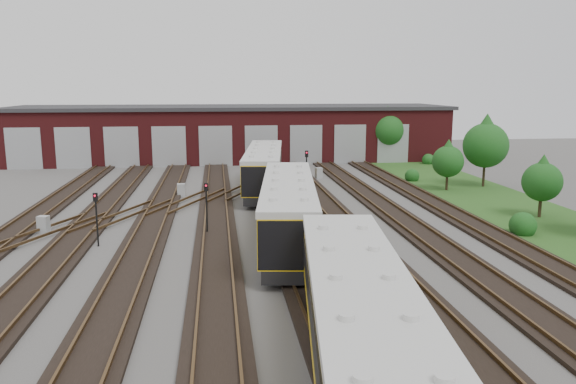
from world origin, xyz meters
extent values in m
plane|color=#42403D|center=(0.00, 0.00, 0.00)|extent=(120.00, 120.00, 0.00)
cube|color=black|center=(-10.00, 0.00, 0.09)|extent=(2.40, 70.00, 0.18)
cube|color=#523A20|center=(-10.72, 0.00, 0.26)|extent=(0.10, 70.00, 0.15)
cube|color=#523A20|center=(-9.28, 0.00, 0.26)|extent=(0.10, 70.00, 0.15)
cube|color=black|center=(-6.00, 0.00, 0.09)|extent=(2.40, 70.00, 0.18)
cube|color=#523A20|center=(-6.72, 0.00, 0.26)|extent=(0.10, 70.00, 0.15)
cube|color=#523A20|center=(-5.28, 0.00, 0.26)|extent=(0.10, 70.00, 0.15)
cube|color=black|center=(-2.00, 0.00, 0.09)|extent=(2.40, 70.00, 0.18)
cube|color=#523A20|center=(-2.72, 0.00, 0.26)|extent=(0.10, 70.00, 0.15)
cube|color=#523A20|center=(-1.28, 0.00, 0.26)|extent=(0.10, 70.00, 0.15)
cube|color=black|center=(2.00, 0.00, 0.09)|extent=(2.40, 70.00, 0.18)
cube|color=#523A20|center=(1.28, 0.00, 0.26)|extent=(0.10, 70.00, 0.15)
cube|color=#523A20|center=(2.72, 0.00, 0.26)|extent=(0.10, 70.00, 0.15)
cube|color=black|center=(6.00, 0.00, 0.09)|extent=(2.40, 70.00, 0.18)
cube|color=#523A20|center=(5.28, 0.00, 0.26)|extent=(0.10, 70.00, 0.15)
cube|color=#523A20|center=(6.72, 0.00, 0.26)|extent=(0.10, 70.00, 0.15)
cube|color=black|center=(10.00, 0.00, 0.09)|extent=(2.40, 70.00, 0.18)
cube|color=#523A20|center=(9.28, 0.00, 0.26)|extent=(0.10, 70.00, 0.15)
cube|color=#523A20|center=(10.72, 0.00, 0.26)|extent=(0.10, 70.00, 0.15)
cube|color=black|center=(14.00, 0.00, 0.09)|extent=(2.40, 70.00, 0.18)
cube|color=#523A20|center=(13.28, 0.00, 0.26)|extent=(0.10, 70.00, 0.15)
cube|color=#523A20|center=(14.72, 0.00, 0.26)|extent=(0.10, 70.00, 0.15)
cube|color=#523A20|center=(-8.00, 10.00, 0.26)|extent=(5.40, 9.62, 0.15)
cube|color=#523A20|center=(-4.00, 14.00, 0.26)|extent=(5.40, 9.62, 0.15)
cube|color=#523A20|center=(0.00, 18.00, 0.26)|extent=(5.40, 9.62, 0.15)
cube|color=#523A20|center=(-12.00, 6.00, 0.26)|extent=(5.40, 9.62, 0.15)
cube|color=#523A20|center=(4.00, 22.00, 0.26)|extent=(5.40, 9.62, 0.15)
cube|color=#551517|center=(0.00, 40.00, 3.00)|extent=(50.00, 12.00, 6.00)
cube|color=#2A2A2C|center=(0.00, 40.00, 6.15)|extent=(51.00, 12.50, 0.40)
cube|color=#95979A|center=(-22.00, 33.98, 2.20)|extent=(3.60, 0.12, 4.40)
cube|color=#95979A|center=(-17.00, 33.98, 2.20)|extent=(3.60, 0.12, 4.40)
cube|color=#95979A|center=(-12.00, 33.98, 2.20)|extent=(3.60, 0.12, 4.40)
cube|color=#95979A|center=(-7.00, 33.98, 2.20)|extent=(3.60, 0.12, 4.40)
cube|color=#95979A|center=(-2.00, 33.98, 2.20)|extent=(3.60, 0.12, 4.40)
cube|color=#95979A|center=(3.00, 33.98, 2.20)|extent=(3.60, 0.12, 4.40)
cube|color=#95979A|center=(8.00, 33.98, 2.20)|extent=(3.60, 0.12, 4.40)
cube|color=#95979A|center=(13.00, 33.98, 2.20)|extent=(3.60, 0.12, 4.40)
cube|color=#95979A|center=(18.00, 33.98, 2.20)|extent=(3.60, 0.12, 4.40)
cube|color=#1D4617|center=(19.00, 10.00, 0.03)|extent=(8.00, 55.00, 0.05)
cube|color=black|center=(2.00, -13.50, 0.64)|extent=(4.24, 15.61, 0.62)
cube|color=yellow|center=(2.00, -13.50, 2.08)|extent=(4.55, 15.65, 2.26)
cube|color=beige|center=(2.00, -13.50, 3.37)|extent=(4.65, 15.66, 0.31)
cube|color=black|center=(0.65, -13.33, 2.34)|extent=(1.73, 13.49, 0.87)
cube|color=black|center=(3.35, -13.66, 2.34)|extent=(1.73, 13.49, 0.87)
cube|color=black|center=(2.00, 2.50, 0.64)|extent=(4.24, 15.61, 0.62)
cube|color=yellow|center=(2.00, 2.50, 2.08)|extent=(4.55, 15.65, 2.26)
cube|color=beige|center=(2.00, 2.50, 3.37)|extent=(4.65, 15.66, 0.31)
cube|color=black|center=(0.65, 2.67, 2.34)|extent=(1.73, 13.49, 0.87)
cube|color=black|center=(3.35, 2.34, 2.34)|extent=(1.73, 13.49, 0.87)
cube|color=black|center=(2.00, 18.50, 0.64)|extent=(4.24, 15.61, 0.62)
cube|color=yellow|center=(2.00, 18.50, 2.08)|extent=(4.55, 15.65, 2.26)
cube|color=beige|center=(2.00, 18.50, 3.37)|extent=(4.65, 15.66, 0.31)
cube|color=black|center=(0.65, 18.67, 2.34)|extent=(1.73, 13.49, 0.87)
cube|color=black|center=(3.35, 18.34, 2.34)|extent=(1.73, 13.49, 0.87)
cylinder|color=black|center=(-2.54, 4.95, 1.31)|extent=(0.10, 0.10, 2.62)
cube|color=black|center=(-2.54, 4.95, 2.86)|extent=(0.24, 0.15, 0.48)
sphere|color=red|center=(-2.54, 4.85, 2.95)|extent=(0.11, 0.11, 0.11)
cylinder|color=black|center=(-8.45, 3.19, 1.26)|extent=(0.09, 0.09, 2.52)
cube|color=black|center=(-8.45, 3.19, 2.75)|extent=(0.24, 0.16, 0.46)
sphere|color=red|center=(-8.45, 3.09, 2.84)|extent=(0.11, 0.11, 0.11)
cylinder|color=black|center=(2.19, 6.46, 1.43)|extent=(0.10, 0.10, 2.86)
cube|color=black|center=(2.19, 6.46, 3.11)|extent=(0.27, 0.18, 0.50)
sphere|color=red|center=(2.19, 6.36, 3.21)|extent=(0.12, 0.12, 0.12)
cylinder|color=black|center=(5.38, 17.25, 1.48)|extent=(0.11, 0.11, 2.96)
cube|color=black|center=(5.38, 17.25, 3.22)|extent=(0.28, 0.19, 0.53)
sphere|color=red|center=(5.38, 17.15, 3.33)|extent=(0.13, 0.13, 0.13)
cube|color=#999C9E|center=(-12.28, 6.59, 0.51)|extent=(0.72, 0.64, 1.02)
cube|color=#999C9E|center=(-4.75, 16.93, 0.52)|extent=(0.62, 0.52, 1.03)
cube|color=#999C9E|center=(2.31, 8.55, 0.54)|extent=(0.76, 0.68, 1.09)
cube|color=#999C9E|center=(7.71, 24.42, 0.51)|extent=(0.71, 0.63, 1.02)
cube|color=#999C9E|center=(2.46, 4.73, 0.49)|extent=(0.61, 0.51, 0.98)
cylinder|color=black|center=(17.59, 35.00, 1.00)|extent=(0.25, 0.25, 2.01)
sphere|color=#134514|center=(17.59, 35.00, 3.68)|extent=(3.91, 3.91, 3.91)
cone|color=#134514|center=(17.59, 35.00, 5.08)|extent=(3.35, 3.35, 2.79)
cylinder|color=black|center=(17.24, 16.74, 0.67)|extent=(0.21, 0.21, 1.35)
sphere|color=#134514|center=(17.24, 16.74, 2.47)|extent=(2.62, 2.62, 2.62)
cone|color=#134514|center=(17.24, 16.74, 3.41)|extent=(2.25, 2.25, 1.87)
cylinder|color=black|center=(21.12, 18.03, 0.99)|extent=(0.22, 0.22, 1.98)
sphere|color=#134514|center=(21.12, 18.03, 3.63)|extent=(3.85, 3.85, 3.85)
cone|color=#134514|center=(21.12, 18.03, 5.00)|extent=(3.30, 3.30, 2.75)
cylinder|color=black|center=(19.44, 6.50, 0.66)|extent=(0.22, 0.22, 1.33)
sphere|color=#134514|center=(19.44, 6.50, 2.43)|extent=(2.58, 2.58, 2.58)
cone|color=#134514|center=(19.44, 6.50, 3.35)|extent=(2.21, 2.21, 1.84)
sphere|color=#134514|center=(16.00, 2.56, 0.79)|extent=(1.59, 1.59, 1.59)
sphere|color=#134514|center=(16.01, 21.76, 0.66)|extent=(1.33, 1.33, 1.33)
sphere|color=#134514|center=(21.70, 32.53, 0.69)|extent=(1.38, 1.38, 1.38)
camera|label=1|loc=(-1.83, -27.63, 8.67)|focal=35.00mm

